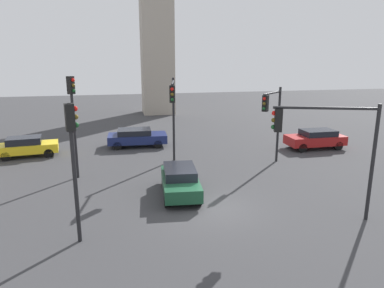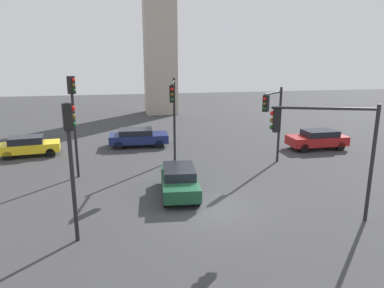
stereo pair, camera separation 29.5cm
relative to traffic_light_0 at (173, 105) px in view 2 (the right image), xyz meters
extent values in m
plane|color=#38383A|center=(0.75, -6.88, -4.06)|extent=(105.96, 105.96, 0.00)
cylinder|color=black|center=(0.27, 1.47, -1.22)|extent=(0.16, 0.16, 5.68)
cylinder|color=black|center=(-0.03, -0.18, 1.41)|extent=(0.72, 3.31, 0.12)
cube|color=black|center=(-0.29, -1.58, 0.86)|extent=(0.37, 0.37, 1.00)
sphere|color=red|center=(-0.32, -1.78, 1.16)|extent=(0.20, 0.20, 0.20)
sphere|color=#594714|center=(-0.32, -1.78, 0.86)|extent=(0.20, 0.20, 0.20)
sphere|color=#14471E|center=(-0.32, -1.78, 0.56)|extent=(0.20, 0.20, 0.20)
cylinder|color=black|center=(7.13, -9.49, -1.47)|extent=(0.16, 0.16, 5.17)
cylinder|color=black|center=(5.07, -8.81, 0.90)|extent=(4.15, 1.47, 0.12)
cube|color=black|center=(3.26, -8.21, 0.35)|extent=(0.40, 0.40, 1.00)
sphere|color=red|center=(3.07, -8.15, 0.65)|extent=(0.20, 0.20, 0.20)
sphere|color=#594714|center=(3.07, -8.15, 0.35)|extent=(0.20, 0.20, 0.20)
sphere|color=#14471E|center=(3.07, -8.15, 0.05)|extent=(0.20, 0.20, 0.20)
cylinder|color=black|center=(-5.18, -8.83, -1.34)|extent=(0.16, 0.16, 5.44)
cube|color=black|center=(-5.18, -8.83, 0.88)|extent=(0.39, 0.39, 1.00)
sphere|color=red|center=(-4.99, -8.77, 1.18)|extent=(0.20, 0.20, 0.20)
sphere|color=#594714|center=(-4.99, -8.77, 0.88)|extent=(0.20, 0.20, 0.20)
sphere|color=#14471E|center=(-4.99, -8.77, 0.58)|extent=(0.20, 0.20, 0.20)
cylinder|color=black|center=(7.13, -0.26, -1.51)|extent=(0.16, 0.16, 5.09)
cylinder|color=black|center=(6.19, -1.12, 0.74)|extent=(1.95, 1.80, 0.12)
cube|color=black|center=(5.44, -1.80, 0.19)|extent=(0.45, 0.45, 1.00)
sphere|color=red|center=(5.29, -1.94, 0.49)|extent=(0.20, 0.20, 0.20)
sphere|color=#594714|center=(5.29, -1.94, 0.19)|extent=(0.20, 0.20, 0.20)
sphere|color=#14471E|center=(5.29, -1.94, -0.11)|extent=(0.20, 0.20, 0.20)
cylinder|color=black|center=(-5.96, -0.92, -1.07)|extent=(0.16, 0.16, 5.98)
cube|color=black|center=(-5.96, -0.92, 1.42)|extent=(0.45, 0.45, 1.00)
sphere|color=red|center=(-5.80, -1.05, 1.72)|extent=(0.20, 0.20, 0.20)
sphere|color=#594714|center=(-5.80, -1.05, 1.42)|extent=(0.20, 0.20, 0.20)
sphere|color=#14471E|center=(-5.80, -1.05, 1.12)|extent=(0.20, 0.20, 0.20)
cube|color=#19472D|center=(-0.45, -4.88, -3.41)|extent=(2.17, 4.36, 0.65)
cube|color=black|center=(-0.43, -4.67, -2.87)|extent=(1.79, 2.49, 0.51)
cylinder|color=black|center=(0.16, -6.38, -3.74)|extent=(0.38, 0.67, 0.65)
cylinder|color=black|center=(-1.32, -6.25, -3.74)|extent=(0.38, 0.67, 0.65)
cylinder|color=black|center=(0.41, -3.52, -3.74)|extent=(0.38, 0.67, 0.65)
cylinder|color=black|center=(-1.07, -3.39, -3.74)|extent=(0.38, 0.67, 0.65)
cube|color=yellow|center=(-9.86, 4.64, -3.43)|extent=(4.27, 2.24, 0.63)
cube|color=black|center=(-10.07, 4.62, -2.89)|extent=(2.46, 1.82, 0.53)
cylinder|color=black|center=(-8.57, 5.53, -3.74)|extent=(0.67, 0.39, 0.64)
cylinder|color=black|center=(-8.40, 4.09, -3.74)|extent=(0.67, 0.39, 0.64)
cylinder|color=black|center=(-11.33, 5.20, -3.74)|extent=(0.67, 0.39, 0.64)
cylinder|color=black|center=(-11.16, 3.76, -3.74)|extent=(0.67, 0.39, 0.64)
cube|color=maroon|center=(11.56, 2.33, -3.37)|extent=(4.48, 1.95, 0.70)
cube|color=black|center=(11.78, 2.34, -2.81)|extent=(2.51, 1.71, 0.49)
cylinder|color=black|center=(10.04, 1.54, -3.72)|extent=(0.69, 0.35, 0.69)
cylinder|color=black|center=(10.03, 3.11, -3.72)|extent=(0.69, 0.35, 0.69)
cylinder|color=black|center=(13.08, 1.55, -3.72)|extent=(0.69, 0.35, 0.69)
cylinder|color=black|center=(13.07, 3.13, -3.72)|extent=(0.69, 0.35, 0.69)
cube|color=navy|center=(-1.96, 5.97, -3.40)|extent=(4.70, 2.31, 0.66)
cube|color=black|center=(-2.19, 5.98, -2.88)|extent=(2.66, 1.97, 0.46)
cylinder|color=black|center=(-0.35, 6.76, -3.72)|extent=(0.69, 0.41, 0.67)
cylinder|color=black|center=(-0.43, 5.04, -3.72)|extent=(0.69, 0.41, 0.67)
cylinder|color=black|center=(-3.48, 6.91, -3.72)|extent=(0.69, 0.41, 0.67)
cylinder|color=black|center=(-3.56, 5.19, -3.72)|extent=(0.69, 0.41, 0.67)
camera|label=1|loc=(-3.55, -22.26, 3.06)|focal=33.55mm
camera|label=2|loc=(-3.26, -22.31, 3.06)|focal=33.55mm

